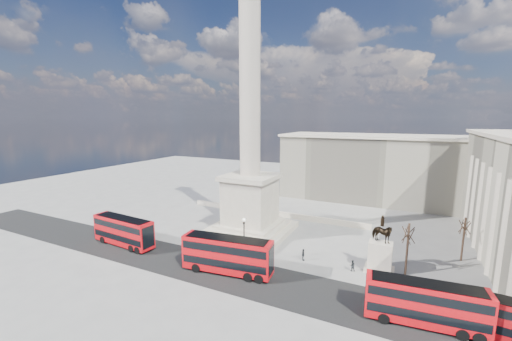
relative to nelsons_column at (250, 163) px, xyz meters
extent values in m
plane|color=gray|center=(0.00, -5.00, -12.92)|extent=(180.00, 180.00, 0.00)
cube|color=black|center=(5.00, -15.00, -12.91)|extent=(120.00, 9.00, 0.01)
cube|color=beige|center=(0.00, 0.00, -12.42)|extent=(14.00, 14.00, 1.00)
cube|color=beige|center=(0.00, 0.00, -11.67)|extent=(12.00, 12.00, 0.50)
cube|color=beige|center=(0.00, 0.00, -11.17)|extent=(10.00, 10.00, 0.50)
cube|color=beige|center=(0.00, 0.00, -6.92)|extent=(8.00, 8.00, 8.00)
cube|color=beige|center=(0.00, 0.00, -2.52)|extent=(9.00, 9.00, 0.80)
cylinder|color=beige|center=(0.00, 0.00, 14.88)|extent=(3.60, 3.60, 34.00)
cube|color=beige|center=(0.00, 11.00, -12.37)|extent=(40.00, 0.60, 1.10)
cube|color=#B4AD94|center=(20.00, 35.00, -4.92)|extent=(50.00, 16.00, 16.00)
cube|color=beige|center=(20.00, 35.00, 3.38)|extent=(51.00, 17.00, 0.60)
cube|color=red|center=(-16.04, -14.53, -10.38)|extent=(11.90, 3.45, 4.33)
cube|color=black|center=(-16.04, -14.53, -11.15)|extent=(11.44, 3.48, 0.96)
cube|color=black|center=(-16.04, -14.53, -9.23)|extent=(11.44, 3.48, 0.96)
cube|color=black|center=(-16.04, -14.53, -8.19)|extent=(10.71, 3.11, 0.06)
cylinder|color=black|center=(-19.91, -14.27, -12.33)|extent=(1.36, 2.86, 1.17)
cylinder|color=black|center=(-12.76, -14.75, -12.33)|extent=(1.36, 2.86, 1.17)
cylinder|color=black|center=(-11.35, -14.84, -12.33)|extent=(1.36, 2.86, 1.17)
cube|color=red|center=(4.17, -15.00, -10.24)|extent=(12.67, 4.32, 4.57)
cube|color=black|center=(4.17, -15.00, -11.05)|extent=(12.19, 4.31, 1.02)
cube|color=black|center=(4.17, -15.00, -9.02)|extent=(12.19, 4.31, 1.02)
cube|color=black|center=(4.17, -15.00, -7.92)|extent=(11.40, 3.88, 0.07)
cylinder|color=black|center=(0.10, -15.50, -12.30)|extent=(1.59, 3.07, 1.24)
cylinder|color=black|center=(7.62, -14.57, -12.30)|extent=(1.59, 3.07, 1.24)
cylinder|color=black|center=(9.10, -14.39, -12.30)|extent=(1.59, 3.07, 1.24)
cube|color=red|center=(27.80, -15.60, -10.46)|extent=(11.55, 3.66, 4.18)
cube|color=black|center=(27.80, -15.60, -11.21)|extent=(11.11, 3.68, 0.93)
cube|color=black|center=(27.80, -15.60, -9.35)|extent=(11.11, 3.68, 0.93)
cube|color=black|center=(27.80, -15.60, -8.34)|extent=(10.40, 3.29, 0.06)
cylinder|color=black|center=(24.07, -15.96, -12.35)|extent=(1.39, 2.80, 1.14)
cylinder|color=black|center=(30.97, -15.29, -12.35)|extent=(1.39, 2.80, 1.14)
cylinder|color=black|center=(32.33, -15.16, -12.35)|extent=(1.39, 2.80, 1.14)
cube|color=red|center=(34.32, -14.67, -10.75)|extent=(10.19, 3.06, 3.70)
cube|color=black|center=(34.32, -14.67, -11.41)|extent=(9.80, 3.08, 0.82)
cube|color=black|center=(34.32, -14.67, -9.77)|extent=(9.80, 3.08, 0.82)
cube|color=black|center=(34.32, -14.67, -8.87)|extent=(9.17, 2.75, 0.05)
cylinder|color=black|center=(31.02, -14.41, -12.41)|extent=(1.19, 2.47, 1.00)
cylinder|color=black|center=(4.73, -11.22, -12.66)|extent=(0.45, 0.45, 0.51)
cylinder|color=black|center=(4.73, -11.22, -9.83)|extent=(0.16, 0.16, 6.18)
cylinder|color=black|center=(4.73, -11.22, -6.84)|extent=(0.31, 0.31, 0.31)
sphere|color=silver|center=(4.73, -11.22, -6.48)|extent=(0.58, 0.58, 0.58)
cube|color=beige|center=(22.75, -5.41, -12.68)|extent=(3.82, 2.86, 0.48)
cube|color=beige|center=(22.75, -5.41, -10.82)|extent=(3.05, 2.10, 4.20)
imported|color=black|center=(22.75, -5.41, -7.43)|extent=(3.35, 2.47, 2.58)
cylinder|color=black|center=(22.75, -5.41, -5.84)|extent=(0.48, 0.48, 1.14)
sphere|color=black|center=(22.75, -5.41, -5.09)|extent=(0.34, 0.34, 0.34)
cylinder|color=#332319|center=(26.00, -4.95, -9.31)|extent=(0.29, 0.29, 7.22)
cylinder|color=#332319|center=(37.20, -4.34, -9.68)|extent=(0.30, 0.30, 6.47)
cylinder|color=#332319|center=(33.36, 3.36, -9.61)|extent=(0.28, 0.28, 6.61)
imported|color=black|center=(25.26, -11.50, -12.04)|extent=(0.73, 0.57, 1.76)
imported|color=black|center=(19.38, -7.00, -12.13)|extent=(0.94, 0.85, 1.57)
imported|color=black|center=(12.32, -6.88, -12.03)|extent=(0.83, 1.13, 1.78)
camera|label=1|loc=(25.20, -49.11, 8.04)|focal=22.00mm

